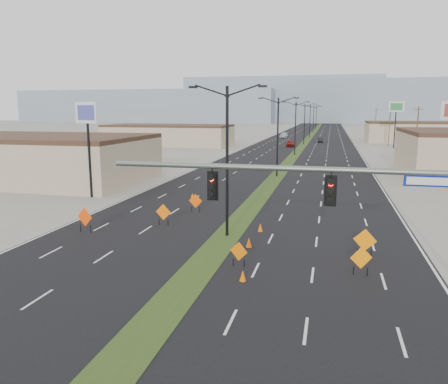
% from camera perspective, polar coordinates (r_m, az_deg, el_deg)
% --- Properties ---
extents(ground, '(600.00, 600.00, 0.00)m').
position_cam_1_polar(ground, '(19.28, -8.17, -15.53)').
color(ground, gray).
rests_on(ground, ground).
extents(road_surface, '(25.00, 400.00, 0.02)m').
position_cam_1_polar(road_surface, '(116.50, 10.49, 6.31)').
color(road_surface, black).
rests_on(road_surface, ground).
extents(median_strip, '(2.00, 400.00, 0.04)m').
position_cam_1_polar(median_strip, '(116.50, 10.49, 6.31)').
color(median_strip, '#224117').
rests_on(median_strip, ground).
extents(building_sw_far, '(30.00, 14.00, 4.50)m').
position_cam_1_polar(building_sw_far, '(108.31, -7.25, 7.27)').
color(building_sw_far, tan).
rests_on(building_sw_far, ground).
extents(mesa_west, '(180.00, 50.00, 22.00)m').
position_cam_1_polar(mesa_west, '(321.96, -9.61, 10.96)').
color(mesa_west, gray).
rests_on(mesa_west, ground).
extents(mesa_center, '(220.00, 50.00, 28.00)m').
position_cam_1_polar(mesa_center, '(317.80, 20.14, 11.01)').
color(mesa_center, gray).
rests_on(mesa_center, ground).
extents(mesa_backdrop, '(140.00, 50.00, 32.00)m').
position_cam_1_polar(mesa_backdrop, '(338.07, 7.67, 11.84)').
color(mesa_backdrop, gray).
rests_on(mesa_backdrop, ground).
extents(signal_mast, '(16.30, 0.60, 8.00)m').
position_cam_1_polar(signal_mast, '(18.47, 19.44, -1.46)').
color(signal_mast, slate).
rests_on(signal_mast, ground).
extents(streetlight_0, '(5.15, 0.24, 10.02)m').
position_cam_1_polar(streetlight_0, '(28.93, 0.41, 4.60)').
color(streetlight_0, black).
rests_on(streetlight_0, ground).
extents(streetlight_1, '(5.15, 0.24, 10.02)m').
position_cam_1_polar(streetlight_1, '(56.47, 7.03, 7.47)').
color(streetlight_1, black).
rests_on(streetlight_1, ground).
extents(streetlight_2, '(5.15, 0.24, 10.02)m').
position_cam_1_polar(streetlight_2, '(84.31, 9.31, 8.44)').
color(streetlight_2, black).
rests_on(streetlight_2, ground).
extents(streetlight_3, '(5.15, 0.24, 10.02)m').
position_cam_1_polar(streetlight_3, '(112.24, 10.46, 8.92)').
color(streetlight_3, black).
rests_on(streetlight_3, ground).
extents(streetlight_4, '(5.15, 0.24, 10.02)m').
position_cam_1_polar(streetlight_4, '(140.19, 11.16, 9.21)').
color(streetlight_4, black).
rests_on(streetlight_4, ground).
extents(streetlight_5, '(5.15, 0.24, 10.02)m').
position_cam_1_polar(streetlight_5, '(168.16, 11.62, 9.40)').
color(streetlight_5, black).
rests_on(streetlight_5, ground).
extents(streetlight_6, '(5.15, 0.24, 10.02)m').
position_cam_1_polar(streetlight_6, '(196.13, 11.95, 9.53)').
color(streetlight_6, black).
rests_on(streetlight_6, ground).
extents(utility_pole_1, '(1.60, 0.20, 9.00)m').
position_cam_1_polar(utility_pole_1, '(77.26, 23.86, 6.94)').
color(utility_pole_1, '#4C3823').
rests_on(utility_pole_1, ground).
extents(utility_pole_2, '(1.60, 0.20, 9.00)m').
position_cam_1_polar(utility_pole_2, '(111.87, 20.80, 8.02)').
color(utility_pole_2, '#4C3823').
rests_on(utility_pole_2, ground).
extents(utility_pole_3, '(1.60, 0.20, 9.00)m').
position_cam_1_polar(utility_pole_3, '(146.66, 19.18, 8.59)').
color(utility_pole_3, '#4C3823').
rests_on(utility_pole_3, ground).
extents(car_left, '(2.26, 4.58, 1.50)m').
position_cam_1_polar(car_left, '(104.29, 8.61, 6.29)').
color(car_left, maroon).
rests_on(car_left, ground).
extents(car_mid, '(1.55, 4.11, 1.34)m').
position_cam_1_polar(car_mid, '(120.18, 12.45, 6.68)').
color(car_mid, black).
rests_on(car_mid, ground).
extents(car_far, '(2.32, 5.45, 1.57)m').
position_cam_1_polar(car_far, '(137.58, 7.84, 7.35)').
color(car_far, '#B3B8BD').
rests_on(car_far, ground).
extents(construction_sign_0, '(1.32, 0.42, 1.82)m').
position_cam_1_polar(construction_sign_0, '(32.03, -17.72, -3.22)').
color(construction_sign_0, '#F33F05').
rests_on(construction_sign_0, ground).
extents(construction_sign_1, '(1.21, 0.17, 1.61)m').
position_cam_1_polar(construction_sign_1, '(32.81, -7.93, -2.71)').
color(construction_sign_1, '#FF6805').
rests_on(construction_sign_1, ground).
extents(construction_sign_2, '(1.18, 0.13, 1.57)m').
position_cam_1_polar(construction_sign_2, '(36.69, -3.74, -1.25)').
color(construction_sign_2, '#F15005').
rests_on(construction_sign_2, ground).
extents(construction_sign_3, '(1.03, 0.36, 1.42)m').
position_cam_1_polar(construction_sign_3, '(24.06, 1.94, -7.88)').
color(construction_sign_3, '#DD6404').
rests_on(construction_sign_3, ground).
extents(construction_sign_4, '(1.30, 0.35, 1.76)m').
position_cam_1_polar(construction_sign_4, '(26.56, 17.92, -6.12)').
color(construction_sign_4, orange).
rests_on(construction_sign_4, ground).
extents(construction_sign_5, '(1.13, 0.43, 1.57)m').
position_cam_1_polar(construction_sign_5, '(23.84, 17.48, -8.33)').
color(construction_sign_5, orange).
rests_on(construction_sign_5, ground).
extents(cone_0, '(0.39, 0.39, 0.58)m').
position_cam_1_polar(cone_0, '(22.30, 2.47, -10.88)').
color(cone_0, '#DA5B04').
rests_on(cone_0, ground).
extents(cone_1, '(0.38, 0.38, 0.62)m').
position_cam_1_polar(cone_1, '(27.54, 3.27, -6.61)').
color(cone_1, '#FF5F05').
rests_on(cone_1, ground).
extents(cone_2, '(0.44, 0.44, 0.61)m').
position_cam_1_polar(cone_2, '(31.05, 4.77, -4.63)').
color(cone_2, '#D55E04').
rests_on(cone_2, ground).
extents(cone_3, '(0.49, 0.49, 0.62)m').
position_cam_1_polar(cone_3, '(42.15, -4.14, -0.54)').
color(cone_3, orange).
rests_on(cone_3, ground).
extents(pole_sign_west, '(2.94, 1.40, 9.24)m').
position_cam_1_polar(pole_sign_west, '(44.25, -17.43, 8.94)').
color(pole_sign_west, black).
rests_on(pole_sign_west, ground).
extents(pole_sign_east_far, '(3.37, 1.05, 10.34)m').
position_cam_1_polar(pole_sign_east_far, '(105.95, 21.57, 9.93)').
color(pole_sign_east_far, black).
rests_on(pole_sign_east_far, ground).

